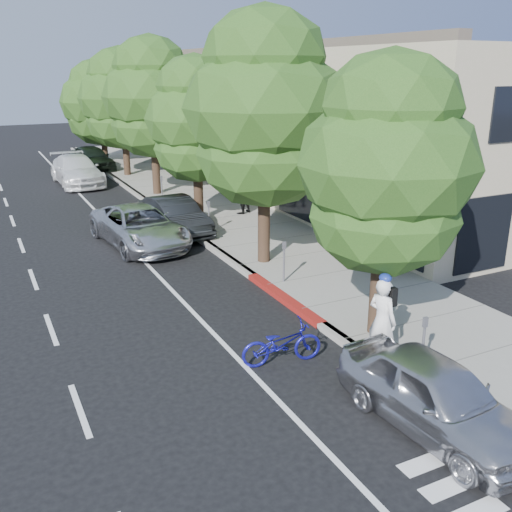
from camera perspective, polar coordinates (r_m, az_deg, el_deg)
ground at (r=15.50m, az=4.60°, el=-5.75°), size 120.00×120.00×0.00m
sidewalk at (r=23.14m, az=-0.67°, el=2.72°), size 4.60×56.00×0.15m
curb at (r=22.28m, az=-6.00°, el=2.00°), size 0.30×56.00×0.15m
curb_red_segment at (r=16.26m, az=2.80°, el=-4.23°), size 0.32×4.00×0.15m
storefront_building at (r=34.65m, az=3.08°, el=13.68°), size 10.00×36.00×7.00m
street_tree_0 at (r=13.22m, az=12.97°, el=8.55°), size 4.13×4.13×6.76m
street_tree_1 at (r=18.13m, az=0.85°, el=14.23°), size 5.09×5.09×8.15m
street_tree_2 at (r=23.66m, az=-6.01°, el=13.28°), size 4.14×4.14×6.87m
street_tree_3 at (r=29.30m, az=-10.36°, el=15.21°), size 4.86×4.86×7.87m
street_tree_4 at (r=35.11m, az=-13.23°, el=14.99°), size 5.10×5.10×7.51m
street_tree_5 at (r=40.98m, az=-15.25°, el=14.57°), size 5.43×5.43×6.96m
cyclist at (r=13.00m, az=12.50°, el=-6.31°), size 0.61×0.80×1.97m
bicycle at (r=12.81m, az=2.60°, el=-8.73°), size 1.93×0.93×0.97m
silver_suv at (r=21.47m, az=-11.56°, el=2.90°), size 2.94×5.45×1.45m
dark_sedan at (r=22.86m, az=-8.12°, el=4.00°), size 1.86×4.44×1.43m
white_pickup at (r=33.93m, az=-17.48°, el=8.17°), size 2.42×5.57×1.59m
dark_suv_far at (r=38.36m, az=-16.09°, el=9.38°), size 2.46×4.83×1.58m
near_car_a at (r=11.06m, az=17.51°, el=-13.17°), size 1.94×4.18×1.38m
pedestrian at (r=25.18m, az=-1.48°, el=6.36°), size 1.11×1.00×1.86m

